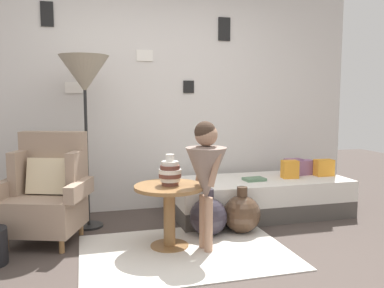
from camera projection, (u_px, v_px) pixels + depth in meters
ground_plane at (207, 276)px, 2.88m from camera, size 12.00×12.00×0.00m
gallery_wall at (156, 96)px, 4.60m from camera, size 4.80×0.12×2.60m
rug at (185, 252)px, 3.33m from camera, size 1.70×1.23×0.01m
armchair at (47, 192)px, 3.58m from camera, size 0.88×0.77×0.97m
daybed at (260, 197)px, 4.40m from camera, size 1.90×0.81×0.40m
pillow_head at (324, 168)px, 4.54m from camera, size 0.21×0.13×0.19m
pillow_mid at (304, 167)px, 4.61m from camera, size 0.22×0.15×0.17m
pillow_back at (294, 167)px, 4.62m from camera, size 0.19×0.12×0.18m
pillow_extra at (290, 169)px, 4.41m from camera, size 0.19×0.14×0.20m
side_table at (169, 203)px, 3.40m from camera, size 0.60×0.60×0.54m
vase_striped at (170, 173)px, 3.38m from camera, size 0.19×0.19×0.26m
floor_lamp at (85, 78)px, 3.84m from camera, size 0.48×0.48×1.68m
person_child at (206, 169)px, 3.30m from camera, size 0.34×0.34×1.09m
book_on_daybed at (254, 179)px, 4.28m from camera, size 0.23×0.18×0.03m
demijohn_near at (208, 216)px, 3.73m from camera, size 0.35×0.35×0.44m
demijohn_far at (242, 214)px, 3.81m from camera, size 0.36×0.36×0.44m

